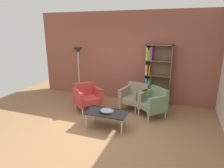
% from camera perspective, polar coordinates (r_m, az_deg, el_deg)
% --- Properties ---
extents(ground_plane, '(8.32, 8.32, 0.00)m').
position_cam_1_polar(ground_plane, '(4.71, -4.14, -13.86)').
color(ground_plane, olive).
extents(brick_back_panel, '(6.40, 0.12, 2.90)m').
position_cam_1_polar(brick_back_panel, '(6.46, 4.57, 8.07)').
color(brick_back_panel, brown).
rests_on(brick_back_panel, ground_plane).
extents(bookshelf_tall, '(0.80, 0.30, 1.90)m').
position_cam_1_polar(bookshelf_tall, '(6.17, 12.52, 2.32)').
color(bookshelf_tall, brown).
rests_on(bookshelf_tall, ground_plane).
extents(coffee_table_low, '(1.00, 0.56, 0.40)m').
position_cam_1_polar(coffee_table_low, '(4.73, -1.54, -8.65)').
color(coffee_table_low, black).
rests_on(coffee_table_low, ground_plane).
extents(decorative_bowl, '(0.32, 0.32, 0.05)m').
position_cam_1_polar(decorative_bowl, '(4.70, -1.55, -7.91)').
color(decorative_bowl, '#4C4C51').
rests_on(decorative_bowl, coffee_table_low).
extents(armchair_spare_guest, '(0.94, 0.95, 0.78)m').
position_cam_1_polar(armchair_spare_guest, '(5.78, -7.36, -3.58)').
color(armchair_spare_guest, '#B73833').
rests_on(armchair_spare_guest, ground_plane).
extents(armchair_corner_red, '(0.84, 0.79, 0.78)m').
position_cam_1_polar(armchair_corner_red, '(5.76, 6.79, -3.64)').
color(armchair_corner_red, gray).
rests_on(armchair_corner_red, ground_plane).
extents(armchair_by_bookshelf, '(0.95, 0.95, 0.78)m').
position_cam_1_polar(armchair_by_bookshelf, '(5.44, 11.94, -5.10)').
color(armchair_by_bookshelf, slate).
rests_on(armchair_by_bookshelf, ground_plane).
extents(floor_lamp_torchiere, '(0.32, 0.32, 1.74)m').
position_cam_1_polar(floor_lamp_torchiere, '(6.70, -10.02, 8.14)').
color(floor_lamp_torchiere, silver).
rests_on(floor_lamp_torchiere, ground_plane).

